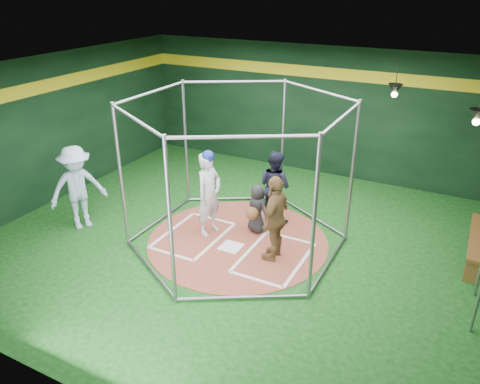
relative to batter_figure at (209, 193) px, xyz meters
The scene contains 14 objects.
room_shell 1.08m from the batter_figure, ahead, with size 10.10×9.10×3.53m.
clay_disc 1.18m from the batter_figure, ahead, with size 3.80×3.80×0.01m, color #964836.
home_plate 1.22m from the batter_figure, 26.17° to the right, with size 0.43×0.43×0.01m, color white.
batter_box_left 1.01m from the batter_figure, 128.83° to the right, with size 1.17×1.77×0.01m.
batter_box_right 1.93m from the batter_figure, 10.20° to the right, with size 1.17×1.77×0.01m.
batting_cage 0.90m from the batter_figure, ahead, with size 4.05×4.67×3.00m.
pendant_lamp_near 4.93m from the batter_figure, 50.67° to the left, with size 0.34×0.34×0.90m.
pendant_lamp_far 5.40m from the batter_figure, 22.51° to the left, with size 0.34×0.34×0.90m.
batter_figure is the anchor object (origin of this frame).
visitor_leopard 1.67m from the batter_figure, ahead, with size 1.02×0.42×1.74m, color #A37A46.
catcher_figure 1.08m from the batter_figure, 29.32° to the left, with size 0.62×0.65×1.09m.
umpire 1.56m from the batter_figure, 50.93° to the left, with size 0.80×0.62×1.64m, color black.
bystander_blue 2.87m from the batter_figure, 158.12° to the right, with size 1.22×0.70×1.88m, color #A5BEDB.
steel_railing 5.28m from the batter_figure, ahead, with size 0.05×1.09×0.94m.
Camera 1 is at (3.99, -7.57, 5.08)m, focal length 35.00 mm.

